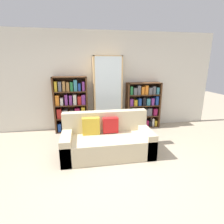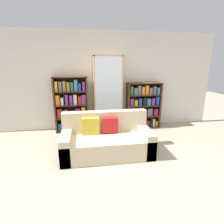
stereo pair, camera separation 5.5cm
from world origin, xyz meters
name	(u,v)px [view 1 (the left image)]	position (x,y,z in m)	size (l,w,h in m)	color
ground_plane	(114,172)	(0.00, 0.00, 0.00)	(16.00, 16.00, 0.00)	tan
wall_back	(100,82)	(0.00, 2.34, 1.35)	(6.73, 0.06, 2.70)	silver
couch	(107,140)	(-0.03, 0.70, 0.29)	(1.83, 0.86, 0.85)	beige
bookshelf_left	(71,106)	(-0.82, 2.13, 0.73)	(0.90, 0.32, 1.52)	#4C2D19
display_cabinet	(107,94)	(0.19, 2.12, 1.01)	(0.77, 0.36, 2.04)	tan
bookshelf_right	(143,106)	(1.24, 2.13, 0.64)	(0.99, 0.32, 1.32)	#4C2D19
wine_bottle	(138,131)	(0.88, 1.37, 0.16)	(0.08, 0.08, 0.39)	#192333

